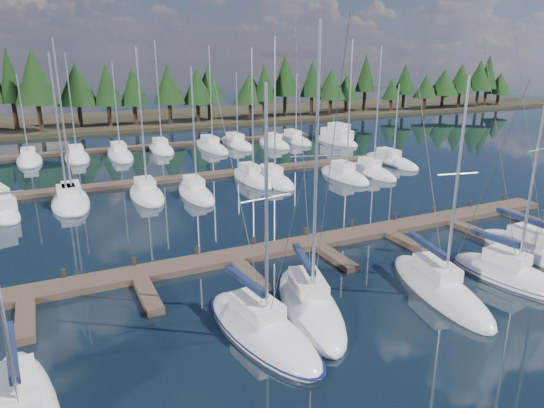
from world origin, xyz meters
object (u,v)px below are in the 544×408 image
main_dock (317,245)px  front_sailboat_4 (510,275)px  front_sailboat_1 (261,329)px  front_sailboat_5 (536,252)px  motor_yacht_right (337,139)px  front_sailboat_2 (310,305)px  front_sailboat_3 (439,288)px

main_dock → front_sailboat_4: (7.79, -9.13, 0.09)m
front_sailboat_1 → main_dock: bearing=46.1°
front_sailboat_5 → front_sailboat_1: bearing=-177.7°
motor_yacht_right → front_sailboat_4: bearing=-110.2°
front_sailboat_2 → front_sailboat_5: (17.00, -0.26, 0.01)m
front_sailboat_3 → front_sailboat_4: size_ratio=0.89×
front_sailboat_4 → front_sailboat_1: bearing=176.5°
motor_yacht_right → front_sailboat_3: bearing=-116.0°
front_sailboat_4 → front_sailboat_5: (4.58, 1.76, 0.00)m
motor_yacht_right → front_sailboat_2: bearing=-124.3°
front_sailboat_5 → motor_yacht_right: size_ratio=1.59×
front_sailboat_5 → main_dock: bearing=149.2°
main_dock → front_sailboat_3: front_sailboat_3 is taller
front_sailboat_1 → front_sailboat_2: bearing=18.2°
front_sailboat_1 → motor_yacht_right: bearing=53.5°
main_dock → motor_yacht_right: motor_yacht_right is taller
front_sailboat_3 → front_sailboat_2: bearing=169.0°
motor_yacht_right → front_sailboat_1: bearing=-126.5°
front_sailboat_1 → motor_yacht_right: size_ratio=1.28×
front_sailboat_2 → front_sailboat_4: size_ratio=1.05×
main_dock → front_sailboat_1: 11.35m
main_dock → front_sailboat_3: bearing=-71.7°
main_dock → front_sailboat_2: front_sailboat_2 is taller
main_dock → front_sailboat_5: front_sailboat_5 is taller
main_dock → front_sailboat_5: 14.40m
front_sailboat_4 → motor_yacht_right: front_sailboat_4 is taller
main_dock → front_sailboat_3: (2.83, -8.56, 0.08)m
front_sailboat_3 → front_sailboat_5: size_ratio=0.81×
main_dock → front_sailboat_5: size_ratio=2.82×
front_sailboat_4 → front_sailboat_5: bearing=21.0°
front_sailboat_2 → front_sailboat_4: (12.42, -2.02, 0.00)m
main_dock → front_sailboat_2: 8.49m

